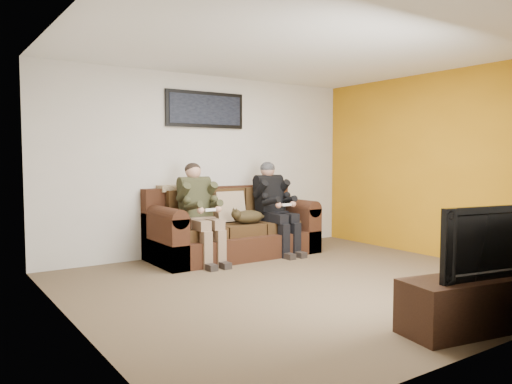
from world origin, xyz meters
TOP-DOWN VIEW (x-y plane):
  - floor at (0.00, 0.00)m, footprint 5.00×5.00m
  - ceiling at (0.00, 0.00)m, footprint 5.00×5.00m
  - wall_back at (0.00, 2.25)m, footprint 5.00×0.00m
  - wall_front at (0.00, -2.25)m, footprint 5.00×0.00m
  - wall_left at (-2.50, 0.00)m, footprint 0.00×4.50m
  - wall_right at (2.50, 0.00)m, footprint 0.00×4.50m
  - accent_wall_right at (2.49, 0.00)m, footprint 0.00×4.50m
  - sofa at (0.16, 1.84)m, footprint 2.39×1.03m
  - throw_pillow at (0.16, 1.88)m, footprint 0.46×0.22m
  - throw_blanket at (-0.57, 2.14)m, footprint 0.49×0.24m
  - person_left at (-0.46, 1.63)m, footprint 0.51×0.87m
  - person_right at (0.77, 1.63)m, footprint 0.51×0.86m
  - cat at (0.26, 1.57)m, footprint 0.66×0.26m
  - framed_poster at (-0.04, 2.22)m, footprint 1.25×0.05m
  - tv_stand at (0.23, -1.95)m, footprint 1.45×0.69m
  - television at (0.23, -1.95)m, footprint 1.03×0.32m

SIDE VIEW (x-z plane):
  - floor at x=0.00m, z-range 0.00..0.00m
  - tv_stand at x=0.23m, z-range 0.00..0.44m
  - sofa at x=0.16m, z-range -0.12..0.86m
  - cat at x=0.26m, z-range 0.46..0.70m
  - throw_pillow at x=0.16m, z-range 0.47..0.92m
  - television at x=0.23m, z-range 0.44..1.02m
  - person_left at x=-0.46m, z-range 0.09..1.43m
  - person_right at x=0.77m, z-range 0.09..1.43m
  - throw_blanket at x=-0.57m, z-range 0.93..1.02m
  - wall_back at x=0.00m, z-range -1.20..3.80m
  - wall_front at x=0.00m, z-range -1.20..3.80m
  - wall_left at x=-2.50m, z-range -0.95..3.55m
  - wall_right at x=2.50m, z-range -0.95..3.55m
  - accent_wall_right at x=2.49m, z-range -0.95..3.55m
  - framed_poster at x=-0.04m, z-range 1.84..2.36m
  - ceiling at x=0.00m, z-range 2.60..2.60m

